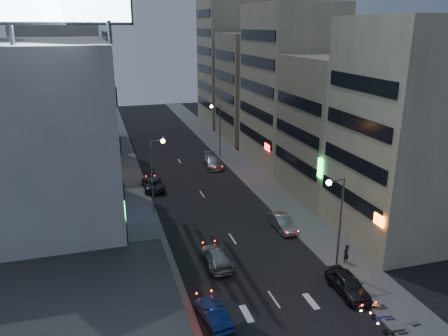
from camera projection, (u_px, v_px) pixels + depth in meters
name	position (u px, v px, depth m)	size (l,w,h in m)	color
ground	(298.00, 334.00, 28.44)	(180.00, 180.00, 0.00)	black
sidewalk_left	(131.00, 189.00, 53.56)	(4.00, 120.00, 0.12)	#4C4C4F
sidewalk_right	(253.00, 177.00, 57.92)	(4.00, 120.00, 0.12)	#4C4C4F
food_court	(71.00, 330.00, 25.86)	(11.00, 13.00, 3.88)	#B5AE8E
white_building	(33.00, 144.00, 39.23)	(14.00, 24.00, 18.00)	#BBBBB6
shophouse_near	(405.00, 133.00, 38.98)	(10.00, 11.00, 20.00)	#B5AE8E
shophouse_mid	(340.00, 128.00, 50.21)	(11.00, 12.00, 16.00)	gray
shophouse_far	(289.00, 87.00, 60.98)	(10.00, 14.00, 22.00)	#B5AE8E
far_left_a	(63.00, 93.00, 62.09)	(11.00, 10.00, 20.00)	#BBBBB6
far_left_b	(66.00, 97.00, 74.57)	(12.00, 10.00, 15.00)	slate
far_right_a	(255.00, 87.00, 75.40)	(11.00, 12.00, 18.00)	gray
far_right_b	(233.00, 63.00, 87.35)	(12.00, 12.00, 24.00)	#B5AE8E
street_lamp_right_near	(337.00, 212.00, 33.85)	(1.60, 0.44, 8.02)	#595B60
street_lamp_left	(155.00, 166.00, 45.20)	(1.60, 0.44, 8.02)	#595B60
street_lamp_right_far	(217.00, 123.00, 64.81)	(1.60, 0.44, 8.02)	#595B60
parked_car_right_near	(348.00, 284.00, 32.64)	(1.81, 4.51, 1.54)	#26262B
parked_car_right_mid	(282.00, 222.00, 42.99)	(1.48, 4.25, 1.40)	#A6A8AE
parked_car_left	(153.00, 183.00, 53.57)	(2.42, 5.24, 1.46)	#2A2A2F
parked_car_right_far	(213.00, 162.00, 61.99)	(2.19, 5.38, 1.56)	#A4A6AD
road_car_blue	(213.00, 314.00, 29.40)	(1.44, 4.12, 1.36)	navy
road_car_silver	(216.00, 257.00, 36.63)	(1.98, 4.86, 1.41)	#A3A7AB
person	(346.00, 254.00, 36.62)	(0.61, 0.40, 1.66)	black
scooter_black_a	(405.00, 322.00, 28.59)	(1.86, 0.62, 1.14)	black
scooter_silver_a	(417.00, 314.00, 29.40)	(1.81, 0.60, 1.11)	#B0B0B8
scooter_blue	(393.00, 309.00, 29.92)	(1.80, 0.60, 1.10)	navy
scooter_black_b	(385.00, 297.00, 31.11)	(1.93, 0.64, 1.18)	black
scooter_silver_b	(381.00, 298.00, 31.04)	(2.06, 0.69, 1.26)	gray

